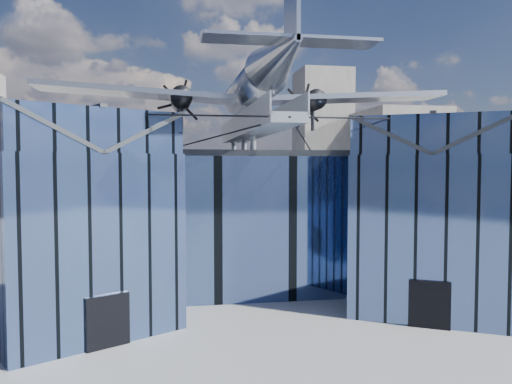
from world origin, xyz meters
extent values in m
plane|color=gray|center=(0.00, 0.00, 0.00)|extent=(120.00, 120.00, 0.00)
cube|color=#4A6296|center=(0.00, 9.00, 4.75)|extent=(28.00, 14.00, 9.50)
cube|color=#282C31|center=(0.00, 9.00, 9.70)|extent=(28.00, 14.00, 0.40)
cube|color=#4A6296|center=(-10.50, -1.00, 4.75)|extent=(11.79, 11.43, 9.50)
cube|color=#4A6296|center=(-10.50, -1.00, 10.60)|extent=(11.56, 11.20, 2.20)
cube|color=#282C31|center=(-12.45, -2.12, 10.60)|extent=(7.98, 9.23, 2.40)
cube|color=#282C31|center=(-8.55, 0.12, 10.60)|extent=(7.98, 9.23, 2.40)
cube|color=#282C31|center=(-10.50, -1.00, 11.75)|extent=(4.30, 7.10, 0.18)
cube|color=black|center=(-8.48, -4.51, 1.30)|extent=(2.03, 1.32, 2.60)
cube|color=black|center=(-6.60, 1.25, 4.75)|extent=(0.34, 0.34, 9.50)
cube|color=#4A6296|center=(10.50, -1.00, 4.75)|extent=(11.79, 11.43, 9.50)
cube|color=#4A6296|center=(10.50, -1.00, 10.60)|extent=(11.56, 11.20, 2.20)
cube|color=#282C31|center=(8.55, 0.12, 10.60)|extent=(7.98, 9.23, 2.40)
cube|color=#282C31|center=(12.45, -2.12, 10.60)|extent=(7.98, 9.23, 2.40)
cube|color=#282C31|center=(10.50, -1.00, 11.75)|extent=(4.30, 7.10, 0.18)
cube|color=black|center=(8.48, -4.51, 1.30)|extent=(2.03, 1.32, 2.60)
cube|color=black|center=(6.60, 1.25, 4.75)|extent=(0.34, 0.34, 9.50)
cube|color=#989EA5|center=(0.00, 3.50, 11.10)|extent=(1.80, 21.00, 0.50)
cube|color=#989EA5|center=(-0.90, 3.50, 11.75)|extent=(0.08, 21.00, 1.10)
cube|color=#989EA5|center=(0.90, 3.50, 11.75)|extent=(0.08, 21.00, 1.10)
cylinder|color=#989EA5|center=(0.00, 13.00, 10.43)|extent=(0.44, 0.44, 1.35)
cylinder|color=#989EA5|center=(0.00, 7.00, 10.43)|extent=(0.44, 0.44, 1.35)
cylinder|color=#989EA5|center=(0.00, 3.00, 10.43)|extent=(0.44, 0.44, 1.35)
cylinder|color=#989EA5|center=(0.00, 4.00, 12.05)|extent=(0.70, 0.70, 1.40)
cylinder|color=black|center=(-5.25, -4.00, 11.40)|extent=(10.55, 6.08, 0.69)
cylinder|color=black|center=(5.25, -4.00, 11.40)|extent=(10.55, 6.08, 0.69)
cylinder|color=black|center=(-3.00, 1.50, 10.55)|extent=(6.09, 17.04, 1.19)
cylinder|color=black|center=(3.00, 1.50, 10.55)|extent=(6.09, 17.04, 1.19)
cylinder|color=#A4A7B0|center=(0.00, 4.00, 14.00)|extent=(2.50, 11.00, 2.50)
sphere|color=#A4A7B0|center=(0.00, 9.50, 14.00)|extent=(2.50, 2.50, 2.50)
cube|color=black|center=(0.00, 8.50, 14.69)|extent=(1.60, 1.40, 0.50)
cone|color=#A4A7B0|center=(0.00, -5.00, 14.30)|extent=(2.50, 7.00, 2.50)
cube|color=#A4A7B0|center=(0.00, -7.30, 15.90)|extent=(0.18, 2.40, 3.40)
cube|color=#A4A7B0|center=(0.00, -7.20, 14.50)|extent=(8.00, 1.80, 0.14)
cube|color=#A4A7B0|center=(-7.00, 5.00, 13.70)|extent=(14.00, 3.20, 1.08)
cylinder|color=black|center=(-4.60, 5.60, 13.45)|extent=(1.44, 3.20, 1.44)
cone|color=black|center=(-4.60, 7.40, 13.45)|extent=(0.70, 0.70, 0.70)
cube|color=black|center=(-4.60, 7.55, 13.45)|extent=(1.05, 0.06, 3.33)
cube|color=black|center=(-4.60, 7.55, 13.45)|extent=(2.53, 0.06, 2.53)
cube|color=black|center=(-4.60, 7.55, 13.45)|extent=(3.33, 0.06, 1.05)
cylinder|color=black|center=(-4.60, 5.00, 12.22)|extent=(0.24, 0.24, 1.75)
cube|color=#A4A7B0|center=(7.00, 5.00, 13.70)|extent=(14.00, 3.20, 1.08)
cylinder|color=black|center=(4.60, 5.60, 13.45)|extent=(1.44, 3.20, 1.44)
cone|color=black|center=(4.60, 7.40, 13.45)|extent=(0.70, 0.70, 0.70)
cube|color=black|center=(4.60, 7.55, 13.45)|extent=(1.05, 0.06, 3.33)
cube|color=black|center=(4.60, 7.55, 13.45)|extent=(2.53, 0.06, 2.53)
cube|color=black|center=(4.60, 7.55, 13.45)|extent=(3.33, 0.06, 1.05)
cylinder|color=black|center=(4.60, 5.00, 12.22)|extent=(0.24, 0.24, 1.75)
cube|color=gray|center=(32.00, 48.00, 9.00)|extent=(12.00, 14.00, 18.00)
cube|color=gray|center=(-20.00, 55.00, 7.00)|extent=(14.00, 10.00, 14.00)
cube|color=gray|center=(22.00, 58.00, 13.00)|extent=(9.00, 9.00, 26.00)
camera|label=1|loc=(-5.47, -29.29, 8.86)|focal=35.00mm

